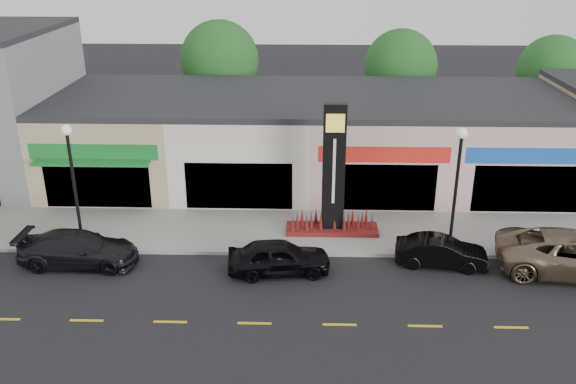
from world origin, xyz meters
The scene contains 17 objects.
ground centered at (0.00, 0.00, 0.00)m, with size 120.00×120.00×0.00m, color black.
sidewalk centered at (0.00, 4.35, 0.07)m, with size 52.00×4.30×0.15m, color gray.
curb centered at (0.00, 2.10, 0.07)m, with size 52.00×0.20×0.15m, color gray.
shop_beige centered at (-8.50, 11.46, 2.40)m, with size 7.00×10.85×4.80m.
shop_cream centered at (-1.50, 11.47, 2.40)m, with size 7.00×10.01×4.80m.
shop_pink_w centered at (5.50, 11.47, 2.40)m, with size 7.00×10.01×4.80m.
shop_pink_e centered at (12.50, 11.47, 2.40)m, with size 7.00×10.01×4.80m.
tree_rear_west centered at (-4.00, 19.50, 5.22)m, with size 5.20×5.20×7.83m.
tree_rear_mid centered at (8.00, 19.50, 4.88)m, with size 4.80×4.80×7.29m.
tree_rear_east centered at (18.00, 19.50, 4.63)m, with size 4.60×4.60×6.94m.
lamp_west_near centered at (-8.00, 2.50, 3.48)m, with size 0.44×0.44×5.47m.
lamp_east_near centered at (8.00, 2.50, 3.48)m, with size 0.44×0.44×5.47m.
pylon_sign centered at (3.00, 4.20, 2.27)m, with size 4.20×1.30×6.00m.
car_dark_sedan centered at (-7.62, 1.06, 0.71)m, with size 4.88×1.99×1.42m, color black.
car_black_sedan centered at (0.71, 0.61, 0.70)m, with size 4.14×1.66×1.41m, color black.
car_black_conv centered at (7.40, 1.39, 0.62)m, with size 3.76×1.31×1.24m, color black.
car_gold_suv centered at (12.67, 0.90, 0.86)m, with size 6.19×2.85×1.72m, color #77644C.
Camera 1 is at (1.69, -21.08, 12.50)m, focal length 38.00 mm.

